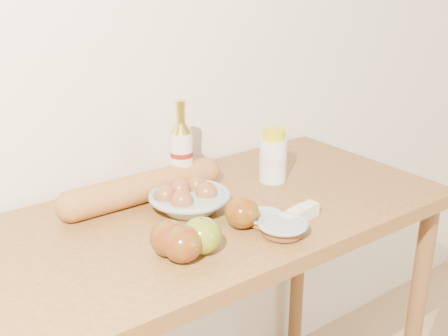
# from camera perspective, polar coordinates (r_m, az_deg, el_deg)

# --- Properties ---
(back_wall) EXTENTS (3.50, 0.02, 2.60)m
(back_wall) POSITION_cam_1_polar(r_m,az_deg,el_deg) (1.57, -8.09, 13.46)
(back_wall) COLOR white
(back_wall) RESTS_ON ground
(table) EXTENTS (1.20, 0.60, 0.90)m
(table) POSITION_cam_1_polar(r_m,az_deg,el_deg) (1.47, -0.71, -8.56)
(table) COLOR #9C6932
(table) RESTS_ON ground
(bourbon_bottle) EXTENTS (0.07, 0.07, 0.25)m
(bourbon_bottle) POSITION_cam_1_polar(r_m,az_deg,el_deg) (1.50, -4.32, 1.39)
(bourbon_bottle) COLOR beige
(bourbon_bottle) RESTS_ON table
(cream_bottle) EXTENTS (0.10, 0.10, 0.15)m
(cream_bottle) POSITION_cam_1_polar(r_m,az_deg,el_deg) (1.57, 5.00, 1.11)
(cream_bottle) COLOR silver
(cream_bottle) RESTS_ON table
(egg_bowl) EXTENTS (0.22, 0.22, 0.07)m
(egg_bowl) POSITION_cam_1_polar(r_m,az_deg,el_deg) (1.40, -3.63, -3.16)
(egg_bowl) COLOR #92A09A
(egg_bowl) RESTS_ON table
(baguette) EXTENTS (0.47, 0.08, 0.08)m
(baguette) POSITION_cam_1_polar(r_m,az_deg,el_deg) (1.45, -8.18, -1.98)
(baguette) COLOR #C5813C
(baguette) RESTS_ON table
(apple_yellowgreen) EXTENTS (0.09, 0.09, 0.08)m
(apple_yellowgreen) POSITION_cam_1_polar(r_m,az_deg,el_deg) (1.20, -2.29, -6.86)
(apple_yellowgreen) COLOR olive
(apple_yellowgreen) RESTS_ON table
(apple_redgreen_front) EXTENTS (0.10, 0.10, 0.08)m
(apple_redgreen_front) POSITION_cam_1_polar(r_m,az_deg,el_deg) (1.17, -4.23, -7.70)
(apple_redgreen_front) COLOR maroon
(apple_redgreen_front) RESTS_ON table
(apple_redgreen_right) EXTENTS (0.08, 0.08, 0.07)m
(apple_redgreen_right) POSITION_cam_1_polar(r_m,az_deg,el_deg) (1.31, 1.83, -4.56)
(apple_redgreen_right) COLOR #930809
(apple_redgreen_right) RESTS_ON table
(sugar_bowl) EXTENTS (0.14, 0.14, 0.03)m
(sugar_bowl) POSITION_cam_1_polar(r_m,az_deg,el_deg) (1.29, 5.99, -6.09)
(sugar_bowl) COLOR gray
(sugar_bowl) RESTS_ON table
(syrup_bowl) EXTENTS (0.10, 0.10, 0.03)m
(syrup_bowl) POSITION_cam_1_polar(r_m,az_deg,el_deg) (1.33, 4.12, -5.19)
(syrup_bowl) COLOR #96A39F
(syrup_bowl) RESTS_ON table
(butter_stick) EXTENTS (0.12, 0.05, 0.03)m
(butter_stick) POSITION_cam_1_polar(r_m,az_deg,el_deg) (1.36, 7.70, -4.68)
(butter_stick) COLOR beige
(butter_stick) RESTS_ON table
(apple_extra) EXTENTS (0.10, 0.10, 0.08)m
(apple_extra) POSITION_cam_1_polar(r_m,az_deg,el_deg) (1.20, -5.54, -7.11)
(apple_extra) COLOR maroon
(apple_extra) RESTS_ON table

